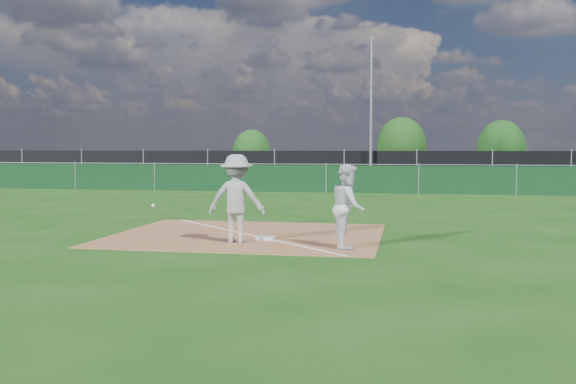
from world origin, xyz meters
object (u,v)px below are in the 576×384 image
Objects in this scene: tree_right at (501,147)px; first_base at (265,238)px; play_at_first at (236,199)px; car_mid at (349,167)px; car_right at (450,169)px; car_left at (267,167)px; tree_mid at (402,145)px; runner at (348,206)px; tree_left at (251,151)px; light_pole at (371,111)px.

first_base is at bearing -105.47° from tree_right.
play_at_first is 27.45m from car_mid.
car_right is (6.11, -0.69, -0.04)m from car_mid.
car_left is at bearing 102.52° from first_base.
runner is at bearing -91.02° from tree_mid.
tree_right is at bearing -4.00° from tree_mid.
car_right is at bearing -120.77° from car_left.
tree_right is at bearing 1.91° from tree_left.
tree_mid is at bearing -9.65° from runner.
tree_mid is at bearing 5.61° from tree_left.
car_left is at bearing 82.90° from car_right.
car_left is at bearing -66.04° from tree_left.
first_base is 26.97m from car_mid.
car_left is 5.65m from car_mid.
car_right is (5.41, 26.26, 0.66)m from first_base.
light_pole is 2.04× the size of tree_right.
runner reaches higher than car_left.
first_base is 0.07× the size of car_right.
first_base is at bearing 170.13° from car_right.
tree_mid is (0.63, 35.17, 1.33)m from runner.
runner reaches higher than car_right.
light_pole reaches higher than runner.
car_mid is (-1.63, 4.55, -3.24)m from light_pole.
play_at_first is at bearing -94.85° from tree_mid.
car_right is at bearing -26.89° from tree_left.
tree_mid is at bearing -75.72° from car_left.
play_at_first is at bearing 169.31° from car_right.
first_base is at bearing -94.09° from tree_mid.
car_right reaches higher than first_base.
car_left is 5.86m from tree_left.
first_base is 0.08× the size of tree_mid.
runner is 0.42× the size of car_left.
play_at_first is 35.08m from tree_mid.
light_pole is 4.78× the size of runner.
car_right is 1.25× the size of tree_right.
car_right is (4.48, 3.85, -3.28)m from light_pole.
play_at_first is at bearing 75.42° from runner.
play_at_first is at bearing -106.03° from tree_right.
car_left is 11.78m from car_right.
car_right is at bearing -70.20° from tree_mid.
runner is 35.52m from tree_right.
play_at_first is at bearing -93.57° from light_pole.
tree_mid is (8.70, 6.36, 1.47)m from car_left.
tree_right is (15.63, 5.88, 1.32)m from car_left.
runner reaches higher than car_mid.
car_left is at bearing -159.39° from tree_right.
tree_mid is (2.96, 34.93, 1.23)m from play_at_first.
tree_left is (-10.42, 34.09, 0.87)m from runner.
car_right is (3.57, 27.00, -0.12)m from runner.
tree_right is (9.39, 33.95, 1.96)m from first_base.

